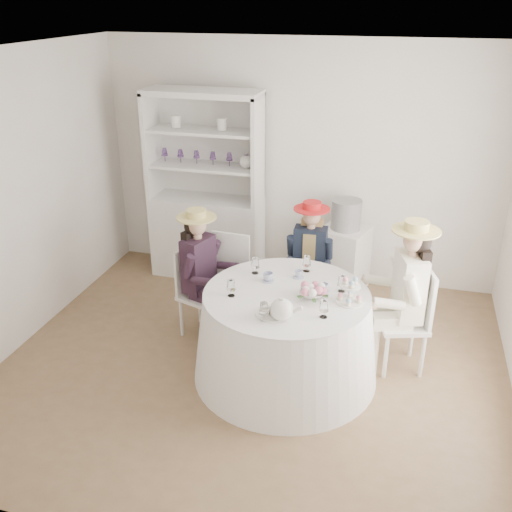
# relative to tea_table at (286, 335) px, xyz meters

# --- Properties ---
(ground) EXTENTS (4.50, 4.50, 0.00)m
(ground) POSITION_rel_tea_table_xyz_m (-0.31, 0.06, -0.40)
(ground) COLOR brown
(ground) RESTS_ON ground
(ceiling) EXTENTS (4.50, 4.50, 0.00)m
(ceiling) POSITION_rel_tea_table_xyz_m (-0.31, 0.06, 2.30)
(ceiling) COLOR white
(ceiling) RESTS_ON wall_back
(wall_back) EXTENTS (4.50, 0.00, 4.50)m
(wall_back) POSITION_rel_tea_table_xyz_m (-0.31, 2.06, 0.95)
(wall_back) COLOR silver
(wall_back) RESTS_ON ground
(wall_front) EXTENTS (4.50, 0.00, 4.50)m
(wall_front) POSITION_rel_tea_table_xyz_m (-0.31, -1.94, 0.95)
(wall_front) COLOR silver
(wall_front) RESTS_ON ground
(wall_left) EXTENTS (0.00, 4.50, 4.50)m
(wall_left) POSITION_rel_tea_table_xyz_m (-2.56, 0.06, 0.95)
(wall_left) COLOR silver
(wall_left) RESTS_ON ground
(tea_table) EXTENTS (1.61, 1.61, 0.81)m
(tea_table) POSITION_rel_tea_table_xyz_m (0.00, 0.00, 0.00)
(tea_table) COLOR white
(tea_table) RESTS_ON ground
(hutch) EXTENTS (1.29, 0.50, 2.17)m
(hutch) POSITION_rel_tea_table_xyz_m (-1.33, 1.75, 0.37)
(hutch) COLOR silver
(hutch) RESTS_ON ground
(side_table) EXTENTS (0.60, 0.60, 0.74)m
(side_table) POSITION_rel_tea_table_xyz_m (0.28, 1.75, -0.03)
(side_table) COLOR silver
(side_table) RESTS_ON ground
(hatbox) EXTENTS (0.36, 0.36, 0.33)m
(hatbox) POSITION_rel_tea_table_xyz_m (0.28, 1.75, 0.50)
(hatbox) COLOR black
(hatbox) RESTS_ON side_table
(guest_left) EXTENTS (0.53, 0.49, 1.30)m
(guest_left) POSITION_rel_tea_table_xyz_m (-0.93, 0.44, 0.33)
(guest_left) COLOR silver
(guest_left) RESTS_ON ground
(guest_mid) EXTENTS (0.46, 0.48, 1.26)m
(guest_mid) POSITION_rel_tea_table_xyz_m (0.01, 1.03, 0.31)
(guest_mid) COLOR silver
(guest_mid) RESTS_ON ground
(guest_right) EXTENTS (0.58, 0.54, 1.42)m
(guest_right) POSITION_rel_tea_table_xyz_m (0.96, 0.37, 0.40)
(guest_right) COLOR silver
(guest_right) RESTS_ON ground
(spare_chair) EXTENTS (0.44, 0.44, 1.00)m
(spare_chair) POSITION_rel_tea_table_xyz_m (-0.71, 0.82, 0.13)
(spare_chair) COLOR silver
(spare_chair) RESTS_ON ground
(teacup_a) EXTENTS (0.09, 0.09, 0.07)m
(teacup_a) POSITION_rel_tea_table_xyz_m (-0.20, 0.18, 0.44)
(teacup_a) COLOR white
(teacup_a) RESTS_ON tea_table
(teacup_b) EXTENTS (0.07, 0.07, 0.06)m
(teacup_b) POSITION_rel_tea_table_xyz_m (0.04, 0.31, 0.44)
(teacup_b) COLOR white
(teacup_b) RESTS_ON tea_table
(teacup_c) EXTENTS (0.11, 0.11, 0.07)m
(teacup_c) POSITION_rel_tea_table_xyz_m (0.29, 0.11, 0.44)
(teacup_c) COLOR white
(teacup_c) RESTS_ON tea_table
(flower_bowl) EXTENTS (0.23, 0.23, 0.05)m
(flower_bowl) POSITION_rel_tea_table_xyz_m (0.21, -0.00, 0.43)
(flower_bowl) COLOR white
(flower_bowl) RESTS_ON tea_table
(flower_arrangement) EXTENTS (0.18, 0.18, 0.07)m
(flower_arrangement) POSITION_rel_tea_table_xyz_m (0.22, -0.04, 0.50)
(flower_arrangement) COLOR pink
(flower_arrangement) RESTS_ON tea_table
(table_teapot) EXTENTS (0.26, 0.18, 0.19)m
(table_teapot) POSITION_rel_tea_table_xyz_m (0.05, -0.41, 0.49)
(table_teapot) COLOR white
(table_teapot) RESTS_ON tea_table
(sandwich_plate) EXTENTS (0.27, 0.27, 0.06)m
(sandwich_plate) POSITION_rel_tea_table_xyz_m (-0.04, -0.36, 0.42)
(sandwich_plate) COLOR white
(sandwich_plate) RESTS_ON tea_table
(cupcake_stand) EXTENTS (0.22, 0.22, 0.21)m
(cupcake_stand) POSITION_rel_tea_table_xyz_m (0.52, -0.01, 0.49)
(cupcake_stand) COLOR white
(cupcake_stand) RESTS_ON tea_table
(stemware_set) EXTENTS (0.95, 1.00, 0.15)m
(stemware_set) POSITION_rel_tea_table_xyz_m (0.00, -0.00, 0.48)
(stemware_set) COLOR white
(stemware_set) RESTS_ON tea_table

